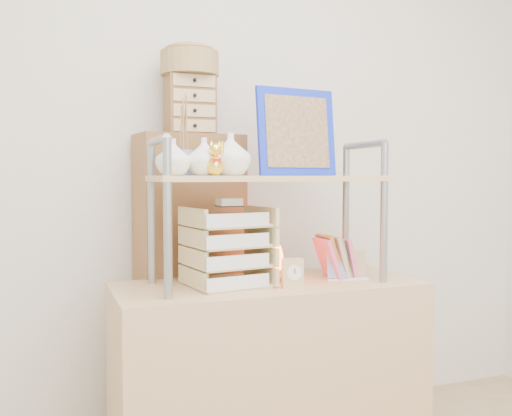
{
  "coord_description": "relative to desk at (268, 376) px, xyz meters",
  "views": [
    {
      "loc": [
        -0.83,
        -0.86,
        1.17
      ],
      "look_at": [
        -0.05,
        1.2,
        1.05
      ],
      "focal_mm": 40.0,
      "sensor_mm": 36.0,
      "label": 1
    }
  ],
  "objects": [
    {
      "name": "letter_tray",
      "position": [
        -0.17,
        -0.01,
        0.51
      ],
      "size": [
        0.31,
        0.3,
        0.34
      ],
      "color": "tan",
      "rests_on": "desk"
    },
    {
      "name": "postcard_stand",
      "position": [
        0.32,
        -0.04,
        0.41
      ],
      "size": [
        0.18,
        0.08,
        0.12
      ],
      "color": "white",
      "rests_on": "desk"
    },
    {
      "name": "desk_clock",
      "position": [
        0.05,
        -0.13,
        0.43
      ],
      "size": [
        0.08,
        0.05,
        0.11
      ],
      "color": "tan",
      "rests_on": "desk"
    },
    {
      "name": "cabinet",
      "position": [
        -0.22,
        0.37,
        0.3
      ],
      "size": [
        0.47,
        0.29,
        1.35
      ],
      "primitive_type": "cube",
      "rotation": [
        0.0,
        0.0,
        0.11
      ],
      "color": "brown",
      "rests_on": "ground"
    },
    {
      "name": "hutch",
      "position": [
        -0.06,
        0.02,
        0.81
      ],
      "size": [
        0.9,
        0.34,
        0.78
      ],
      "color": "gray",
      "rests_on": "desk"
    },
    {
      "name": "woven_basket",
      "position": [
        -0.22,
        0.35,
        1.28
      ],
      "size": [
        0.25,
        0.25,
        0.1
      ],
      "primitive_type": "cylinder",
      "color": "olive",
      "rests_on": "drawer_chest"
    },
    {
      "name": "drawer_chest",
      "position": [
        -0.22,
        0.35,
        1.1
      ],
      "size": [
        0.2,
        0.16,
        0.25
      ],
      "color": "brown",
      "rests_on": "cabinet"
    },
    {
      "name": "desk",
      "position": [
        0.0,
        0.0,
        0.0
      ],
      "size": [
        1.2,
        0.5,
        0.75
      ],
      "primitive_type": "cube",
      "color": "tan",
      "rests_on": "ground"
    },
    {
      "name": "salt_lamp",
      "position": [
        0.02,
        0.03,
        0.47
      ],
      "size": [
        0.12,
        0.11,
        0.18
      ],
      "color": "brown",
      "rests_on": "desk"
    }
  ]
}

